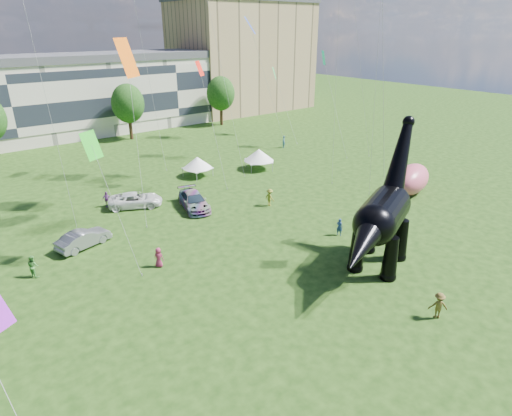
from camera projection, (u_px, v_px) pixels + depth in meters
ground at (350, 309)px, 28.11m from camera, size 220.00×220.00×0.00m
terrace_row at (5, 105)px, 65.81m from camera, size 78.00×11.00×12.00m
apartment_block at (242, 57)px, 93.56m from camera, size 28.00×18.00×22.00m
tree_mid_right at (128, 100)px, 68.40m from camera, size 5.20×5.20×9.44m
tree_far_right at (221, 91)px, 78.73m from camera, size 5.20×5.20×9.44m
dinosaur_sculpture at (381, 218)px, 31.38m from camera, size 13.36×6.91×11.16m
car_grey at (83, 239)px, 35.84m from camera, size 4.84×2.79×1.51m
car_white at (135, 200)px, 43.89m from camera, size 5.93×4.57×1.50m
car_dark at (194, 201)px, 43.46m from camera, size 3.67×6.04×1.64m
gazebo_near at (197, 163)px, 52.54m from camera, size 4.08×4.08×2.48m
gazebo_far at (259, 155)px, 55.14m from camera, size 5.00×5.00×2.67m
inflatable_pink at (412, 179)px, 47.25m from camera, size 7.06×4.88×3.21m
visitors at (169, 239)px, 35.43m from camera, size 51.63×38.27×1.88m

